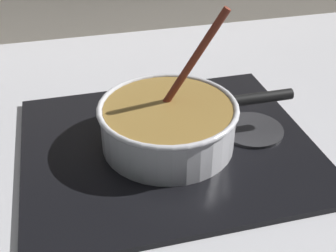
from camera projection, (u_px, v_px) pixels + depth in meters
The scene contains 5 objects.
ground at pixel (186, 214), 0.76m from camera, with size 2.40×1.60×0.04m, color #B7B7BC.
hob_plate at pixel (168, 146), 0.87m from camera, with size 0.56×0.48×0.01m, color black.
burner_ring at pixel (168, 142), 0.87m from camera, with size 0.16×0.16×0.01m, color #592D0C.
spare_burner at pixel (252, 130), 0.91m from camera, with size 0.13×0.13×0.01m, color #262628.
cooking_pan at pixel (169, 124), 0.85m from camera, with size 0.39×0.27×0.27m.
Camera 1 is at (-0.17, -0.52, 0.52)m, focal length 47.45 mm.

